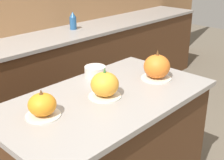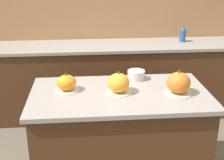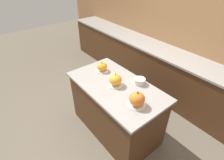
{
  "view_description": "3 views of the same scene",
  "coord_description": "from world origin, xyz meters",
  "px_view_note": "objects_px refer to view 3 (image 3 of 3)",
  "views": [
    {
      "loc": [
        -1.29,
        -1.25,
        1.74
      ],
      "look_at": [
        0.01,
        -0.04,
        1.01
      ],
      "focal_mm": 50.0,
      "sensor_mm": 36.0,
      "label": 1
    },
    {
      "loc": [
        -0.27,
        -2.29,
        1.9
      ],
      "look_at": [
        -0.06,
        0.0,
        1.0
      ],
      "focal_mm": 50.0,
      "sensor_mm": 36.0,
      "label": 2
    },
    {
      "loc": [
        1.49,
        -1.26,
        2.34
      ],
      "look_at": [
        -0.05,
        -0.03,
        0.97
      ],
      "focal_mm": 28.0,
      "sensor_mm": 36.0,
      "label": 3
    }
  ],
  "objects_px": {
    "mixing_bowl": "(140,81)",
    "pumpkin_cake_left": "(102,67)",
    "pumpkin_cake_right": "(137,99)",
    "pumpkin_cake_center": "(116,80)"
  },
  "relations": [
    {
      "from": "pumpkin_cake_right",
      "to": "pumpkin_cake_center",
      "type": "bearing_deg",
      "value": 172.4
    },
    {
      "from": "pumpkin_cake_left",
      "to": "pumpkin_cake_center",
      "type": "relative_size",
      "value": 0.96
    },
    {
      "from": "pumpkin_cake_right",
      "to": "pumpkin_cake_left",
      "type": "bearing_deg",
      "value": 171.31
    },
    {
      "from": "pumpkin_cake_left",
      "to": "mixing_bowl",
      "type": "relative_size",
      "value": 1.29
    },
    {
      "from": "pumpkin_cake_center",
      "to": "pumpkin_cake_left",
      "type": "bearing_deg",
      "value": 170.09
    },
    {
      "from": "mixing_bowl",
      "to": "pumpkin_cake_left",
      "type": "bearing_deg",
      "value": -161.02
    },
    {
      "from": "pumpkin_cake_right",
      "to": "mixing_bowl",
      "type": "xyz_separation_m",
      "value": [
        -0.28,
        0.34,
        -0.05
      ]
    },
    {
      "from": "pumpkin_cake_center",
      "to": "pumpkin_cake_right",
      "type": "distance_m",
      "value": 0.48
    },
    {
      "from": "mixing_bowl",
      "to": "pumpkin_cake_center",
      "type": "bearing_deg",
      "value": -124.13
    },
    {
      "from": "pumpkin_cake_left",
      "to": "pumpkin_cake_center",
      "type": "xyz_separation_m",
      "value": [
        0.42,
        -0.07,
        0.01
      ]
    }
  ]
}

